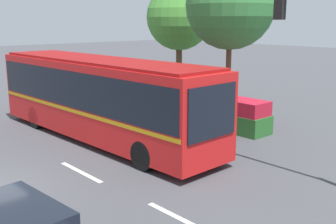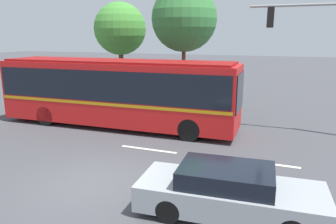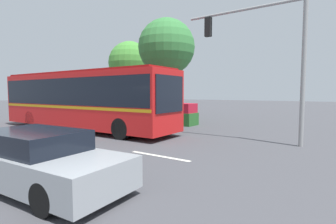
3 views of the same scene
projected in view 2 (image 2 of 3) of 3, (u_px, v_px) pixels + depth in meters
ground_plane at (93, 182)px, 10.03m from camera, size 140.00×140.00×0.00m
city_bus at (117, 89)px, 15.90m from camera, size 12.14×2.90×3.33m
sedan_foreground at (229, 192)px, 8.07m from camera, size 4.75×2.07×1.29m
flowering_hedge at (168, 96)px, 20.64m from camera, size 7.41×1.30×1.45m
street_tree_left at (120, 29)px, 24.90m from camera, size 4.04×4.04×7.05m
street_tree_centre at (184, 19)px, 20.46m from camera, size 4.20×4.20×7.65m
lane_stripe_near at (265, 163)px, 11.49m from camera, size 2.40×0.16×0.01m
lane_stripe_mid at (149, 149)px, 12.91m from camera, size 2.40×0.16×0.01m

